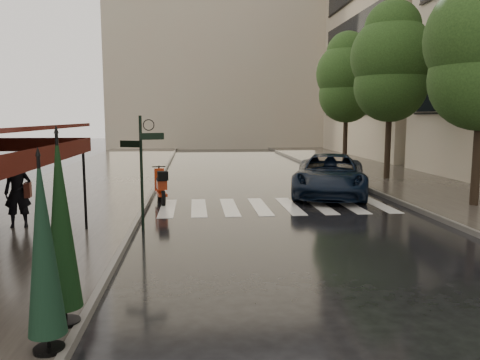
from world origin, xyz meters
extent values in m
plane|color=black|center=(0.00, 0.00, 0.00)|extent=(120.00, 120.00, 0.00)
cube|color=#38332D|center=(-4.50, 12.00, 0.06)|extent=(6.00, 60.00, 0.12)
cube|color=#38332D|center=(10.25, 12.00, 0.06)|extent=(5.50, 60.00, 0.12)
cube|color=#595651|center=(-1.45, 12.00, 0.07)|extent=(0.12, 60.00, 0.16)
cube|color=#595651|center=(7.45, 12.00, 0.07)|extent=(0.12, 60.00, 0.16)
cube|color=silver|center=(-0.70, 6.00, 0.01)|extent=(0.50, 3.20, 0.01)
cube|color=silver|center=(0.35, 6.00, 0.01)|extent=(0.50, 3.20, 0.01)
cube|color=silver|center=(1.40, 6.00, 0.01)|extent=(0.50, 3.20, 0.01)
cube|color=silver|center=(2.45, 6.00, 0.01)|extent=(0.50, 3.20, 0.01)
cube|color=silver|center=(3.50, 6.00, 0.01)|extent=(0.50, 3.20, 0.01)
cube|color=silver|center=(4.55, 6.00, 0.01)|extent=(0.50, 3.20, 0.01)
cube|color=silver|center=(5.60, 6.00, 0.01)|extent=(0.50, 3.20, 0.01)
cube|color=silver|center=(6.65, 6.00, 0.01)|extent=(0.50, 3.20, 0.01)
cube|color=#400F09|center=(-2.52, -0.50, 2.35)|extent=(0.04, 7.00, 0.35)
cylinder|color=black|center=(-2.65, 2.75, 1.29)|extent=(0.07, 0.07, 2.35)
cylinder|color=black|center=(-1.20, 3.00, 1.55)|extent=(0.08, 0.08, 3.10)
cube|color=black|center=(-0.90, 3.00, 2.55)|extent=(0.62, 0.26, 0.18)
cube|color=black|center=(-1.48, 3.00, 2.35)|extent=(0.56, 0.29, 0.18)
cube|color=tan|center=(16.50, 26.00, 9.25)|extent=(8.00, 16.00, 18.50)
cube|color=tan|center=(3.00, 38.00, 10.00)|extent=(22.00, 6.00, 20.00)
cylinder|color=black|center=(9.60, 5.00, 2.25)|extent=(0.28, 0.28, 4.26)
cylinder|color=black|center=(9.50, 12.00, 2.36)|extent=(0.28, 0.28, 4.48)
sphere|color=#1B3412|center=(9.50, 12.00, 4.52)|extent=(3.40, 3.40, 3.40)
sphere|color=#1B3412|center=(9.50, 12.00, 5.88)|extent=(3.80, 3.80, 3.80)
sphere|color=#1B3412|center=(9.50, 12.00, 7.16)|extent=(2.60, 2.60, 2.60)
cylinder|color=black|center=(9.70, 19.00, 2.30)|extent=(0.28, 0.28, 4.37)
sphere|color=#1B3412|center=(9.70, 19.00, 4.41)|extent=(3.40, 3.40, 3.40)
sphere|color=#1B3412|center=(9.70, 19.00, 5.74)|extent=(3.80, 3.80, 3.80)
sphere|color=#1B3412|center=(9.70, 19.00, 6.98)|extent=(2.60, 2.60, 2.60)
imported|color=black|center=(-4.49, 3.18, 1.05)|extent=(0.75, 0.55, 1.87)
imported|color=black|center=(-4.49, 3.18, 2.18)|extent=(1.27, 1.29, 1.01)
cube|color=#501F15|center=(-4.25, 3.22, 1.12)|extent=(0.20, 0.37, 0.40)
cylinder|color=black|center=(-0.87, 6.51, 0.26)|extent=(0.20, 0.54, 0.53)
cylinder|color=black|center=(-1.11, 7.86, 0.26)|extent=(0.20, 0.54, 0.53)
cube|color=#97280D|center=(-1.00, 7.22, 0.35)|extent=(0.55, 1.46, 0.11)
cube|color=#97280D|center=(-0.95, 6.95, 0.68)|extent=(0.43, 0.65, 0.31)
cube|color=#97280D|center=(-1.08, 7.70, 0.77)|extent=(0.37, 0.19, 0.82)
cylinder|color=black|center=(-1.10, 7.81, 1.23)|extent=(0.50, 0.13, 0.04)
cube|color=black|center=(-0.88, 6.55, 1.04)|extent=(0.40, 0.39, 0.31)
imported|color=black|center=(5.52, 8.10, 0.81)|extent=(4.26, 6.33, 1.61)
cylinder|color=black|center=(-1.65, -3.09, 0.14)|extent=(0.41, 0.41, 0.05)
cylinder|color=black|center=(-1.65, -3.09, 1.50)|extent=(0.05, 0.05, 2.67)
cone|color=black|center=(-1.65, -3.09, 1.64)|extent=(0.50, 0.50, 2.53)
cylinder|color=black|center=(-1.65, -3.89, 0.14)|extent=(0.39, 0.39, 0.05)
cylinder|color=black|center=(-1.65, -3.89, 1.38)|extent=(0.04, 0.04, 2.42)
cone|color=black|center=(-1.65, -3.89, 1.50)|extent=(0.47, 0.47, 2.30)
camera|label=1|loc=(0.21, -9.68, 3.06)|focal=35.00mm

